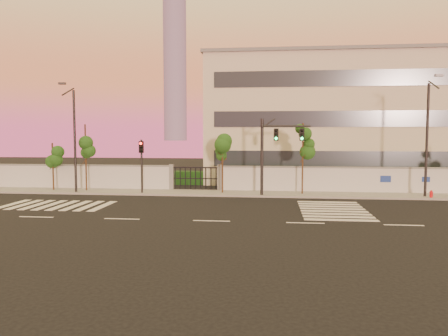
% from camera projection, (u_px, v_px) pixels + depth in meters
% --- Properties ---
extents(ground, '(120.00, 120.00, 0.00)m').
position_uv_depth(ground, '(211.00, 221.00, 23.54)').
color(ground, black).
rests_on(ground, ground).
extents(sidewalk, '(60.00, 3.00, 0.15)m').
position_uv_depth(sidewalk, '(230.00, 193.00, 33.94)').
color(sidewalk, gray).
rests_on(sidewalk, ground).
extents(perimeter_wall, '(60.00, 0.36, 2.20)m').
position_uv_depth(perimeter_wall, '(233.00, 179.00, 35.33)').
color(perimeter_wall, silver).
rests_on(perimeter_wall, ground).
extents(hedge_row, '(41.00, 4.25, 1.80)m').
position_uv_depth(hedge_row, '(248.00, 178.00, 37.95)').
color(hedge_row, black).
rests_on(hedge_row, ground).
extents(institutional_building, '(24.40, 12.40, 12.25)m').
position_uv_depth(institutional_building, '(330.00, 119.00, 43.85)').
color(institutional_building, beige).
rests_on(institutional_building, ground).
extents(distant_skyscraper, '(16.00, 16.00, 118.00)m').
position_uv_depth(distant_skyscraper, '(175.00, 51.00, 303.30)').
color(distant_skyscraper, slate).
rests_on(distant_skyscraper, ground).
extents(road_markings, '(57.00, 7.62, 0.02)m').
position_uv_depth(road_markings, '(195.00, 208.00, 27.44)').
color(road_markings, silver).
rests_on(road_markings, ground).
extents(street_tree_b, '(1.56, 1.24, 3.96)m').
position_uv_depth(street_tree_b, '(53.00, 156.00, 35.43)').
color(street_tree_b, '#382314').
rests_on(street_tree_b, ground).
extents(street_tree_c, '(1.48, 1.18, 5.46)m').
position_uv_depth(street_tree_c, '(86.00, 142.00, 34.97)').
color(street_tree_c, '#382314').
rests_on(street_tree_c, ground).
extents(street_tree_d, '(1.59, 1.26, 4.51)m').
position_uv_depth(street_tree_d, '(223.00, 152.00, 33.66)').
color(street_tree_d, '#382314').
rests_on(street_tree_d, ground).
extents(street_tree_e, '(1.50, 1.19, 5.52)m').
position_uv_depth(street_tree_e, '(303.00, 142.00, 32.97)').
color(street_tree_e, '#382314').
rests_on(street_tree_e, ground).
extents(traffic_signal_main, '(3.67, 0.68, 5.82)m').
position_uv_depth(traffic_signal_main, '(272.00, 148.00, 32.24)').
color(traffic_signal_main, black).
rests_on(traffic_signal_main, ground).
extents(traffic_signal_secondary, '(0.33, 0.33, 4.25)m').
position_uv_depth(traffic_signal_secondary, '(142.00, 160.00, 33.58)').
color(traffic_signal_secondary, black).
rests_on(traffic_signal_secondary, ground).
extents(streetlight_west, '(0.50, 2.03, 8.44)m').
position_uv_depth(streetlight_west, '(74.00, 136.00, 33.70)').
color(streetlight_west, black).
rests_on(streetlight_west, ground).
extents(streetlight_east, '(0.52, 2.09, 8.70)m').
position_uv_depth(streetlight_east, '(428.00, 134.00, 31.25)').
color(streetlight_east, black).
rests_on(streetlight_east, ground).
extents(fire_hydrant, '(0.26, 0.25, 0.67)m').
position_uv_depth(fire_hydrant, '(431.00, 195.00, 31.21)').
color(fire_hydrant, red).
rests_on(fire_hydrant, ground).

